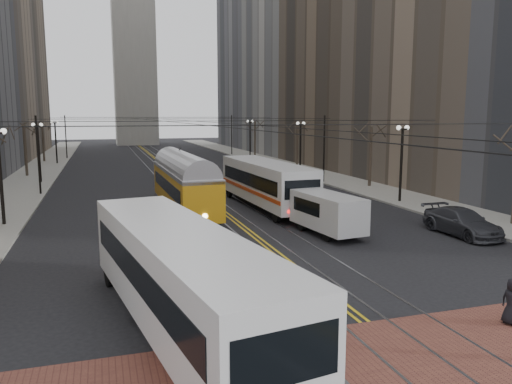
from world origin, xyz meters
TOP-DOWN VIEW (x-y plane):
  - ground at (0.00, 0.00)m, footprint 260.00×260.00m
  - sidewalk_left at (-15.00, 45.00)m, footprint 5.00×140.00m
  - sidewalk_right at (15.00, 45.00)m, footprint 5.00×140.00m
  - crosswalk_band at (0.00, -4.00)m, footprint 25.00×6.00m
  - streetcar_rails at (0.00, 45.00)m, footprint 4.80×130.00m
  - centre_lines at (0.00, 45.00)m, footprint 0.42×130.00m
  - building_right_mid at (25.50, 46.00)m, footprint 16.00×20.00m
  - building_right_far at (25.50, 86.00)m, footprint 16.00×20.00m
  - lamp_posts at (-0.00, 28.75)m, footprint 27.60×57.20m
  - street_trees at (0.00, 35.25)m, footprint 31.68×53.28m
  - trolley_wires at (0.00, 34.83)m, footprint 25.96×120.00m
  - transit_bus at (-5.81, 0.00)m, footprint 4.73×13.24m
  - streetcar at (-2.50, 19.81)m, footprint 2.70×13.45m
  - rear_bus at (3.33, 19.28)m, footprint 3.26×12.76m
  - cargo_van at (4.00, 10.35)m, footprint 2.60×5.39m
  - sedan_grey at (6.51, 23.86)m, footprint 2.70×5.26m
  - sedan_parked at (11.12, 7.97)m, footprint 2.19×5.15m
  - pedestrian_a at (4.39, -2.52)m, footprint 0.65×0.84m
  - pedestrian_d at (-1.75, -1.50)m, footprint 0.68×1.10m

SIDE VIEW (x-z plane):
  - ground at x=0.00m, z-range 0.00..0.00m
  - streetcar_rails at x=0.00m, z-range 0.00..0.01m
  - crosswalk_band at x=0.00m, z-range 0.00..0.01m
  - centre_lines at x=0.00m, z-range 0.01..0.01m
  - sidewalk_left at x=-15.00m, z-range 0.00..0.15m
  - sidewalk_right at x=15.00m, z-range 0.00..0.15m
  - sedan_parked at x=11.12m, z-range 0.00..1.48m
  - pedestrian_a at x=4.39m, z-range 0.01..1.53m
  - pedestrian_d at x=-1.75m, z-range 0.01..1.66m
  - sedan_grey at x=6.51m, z-range 0.00..1.71m
  - cargo_van at x=4.00m, z-range 0.00..2.29m
  - streetcar at x=-2.50m, z-range 0.00..3.16m
  - transit_bus at x=-5.81m, z-range 0.00..3.24m
  - rear_bus at x=3.33m, z-range 0.00..3.30m
  - street_trees at x=0.00m, z-range 0.00..5.60m
  - lamp_posts at x=0.00m, z-range 0.00..5.60m
  - trolley_wires at x=0.00m, z-range 0.47..7.07m
  - building_right_mid at x=25.50m, z-range 0.00..34.00m
  - building_right_far at x=25.50m, z-range 0.00..40.00m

